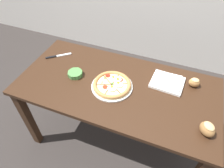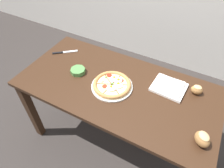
{
  "view_description": "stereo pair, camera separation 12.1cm",
  "coord_description": "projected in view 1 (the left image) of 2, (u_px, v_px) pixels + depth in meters",
  "views": [
    {
      "loc": [
        0.34,
        -0.97,
        1.78
      ],
      "look_at": [
        -0.02,
        -0.03,
        0.76
      ],
      "focal_mm": 32.0,
      "sensor_mm": 36.0,
      "label": 1
    },
    {
      "loc": [
        0.45,
        -0.91,
        1.78
      ],
      "look_at": [
        -0.02,
        -0.03,
        0.76
      ],
      "focal_mm": 32.0,
      "sensor_mm": 36.0,
      "label": 2
    }
  ],
  "objects": [
    {
      "name": "pizza",
      "position": [
        112.0,
        85.0,
        1.44
      ],
      "size": [
        0.3,
        0.3,
        0.05
      ],
      "color": "white",
      "rests_on": "dining_table"
    },
    {
      "name": "knife_main",
      "position": [
        58.0,
        56.0,
        1.71
      ],
      "size": [
        0.18,
        0.15,
        0.01
      ],
      "rotation": [
        0.0,
        0.0,
        0.68
      ],
      "color": "silver",
      "rests_on": "dining_table"
    },
    {
      "name": "bread_piece_near",
      "position": [
        207.0,
        129.0,
        1.15
      ],
      "size": [
        0.12,
        0.12,
        0.09
      ],
      "rotation": [
        0.0,
        0.0,
        2.35
      ],
      "color": "olive",
      "rests_on": "dining_table"
    },
    {
      "name": "napkin_folded",
      "position": [
        167.0,
        82.0,
        1.47
      ],
      "size": [
        0.24,
        0.21,
        0.04
      ],
      "rotation": [
        0.0,
        0.0,
        -0.07
      ],
      "color": "white",
      "rests_on": "dining_table"
    },
    {
      "name": "ground_plane",
      "position": [
        115.0,
        136.0,
        1.99
      ],
      "size": [
        12.0,
        12.0,
        0.0
      ],
      "primitive_type": "plane",
      "color": "#2D2826"
    },
    {
      "name": "dining_table",
      "position": [
        116.0,
        94.0,
        1.54
      ],
      "size": [
        1.47,
        0.72,
        0.73
      ],
      "color": "#331E11",
      "rests_on": "ground_plane"
    },
    {
      "name": "bread_piece_mid",
      "position": [
        194.0,
        82.0,
        1.43
      ],
      "size": [
        0.08,
        0.06,
        0.07
      ],
      "rotation": [
        0.0,
        0.0,
        0.01
      ],
      "color": "#A3703D",
      "rests_on": "dining_table"
    },
    {
      "name": "ramekin_bowl",
      "position": [
        75.0,
        74.0,
        1.53
      ],
      "size": [
        0.12,
        0.12,
        0.04
      ],
      "color": "#4C8442",
      "rests_on": "dining_table"
    }
  ]
}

